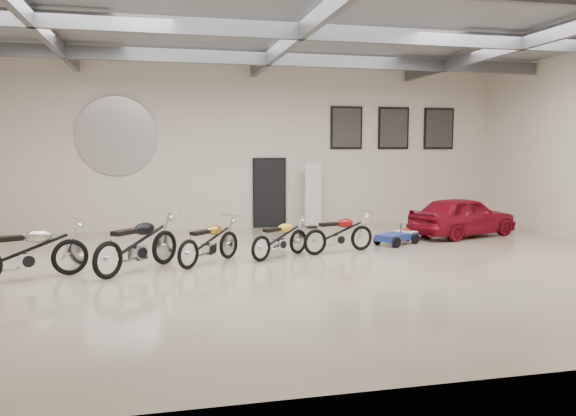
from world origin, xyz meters
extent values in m
cube|color=#BEB291|center=(0.00, 0.00, 0.00)|extent=(16.00, 12.00, 0.01)
cube|color=gray|center=(0.00, 0.00, 5.00)|extent=(16.00, 12.00, 0.01)
cube|color=beige|center=(0.00, 6.00, 2.50)|extent=(16.00, 0.02, 5.00)
cube|color=black|center=(0.50, 5.95, 1.05)|extent=(0.92, 0.08, 2.10)
imported|color=maroon|center=(5.43, 2.96, 0.56)|extent=(2.29, 3.54, 1.12)
camera|label=1|loc=(-2.84, -11.10, 2.43)|focal=35.00mm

